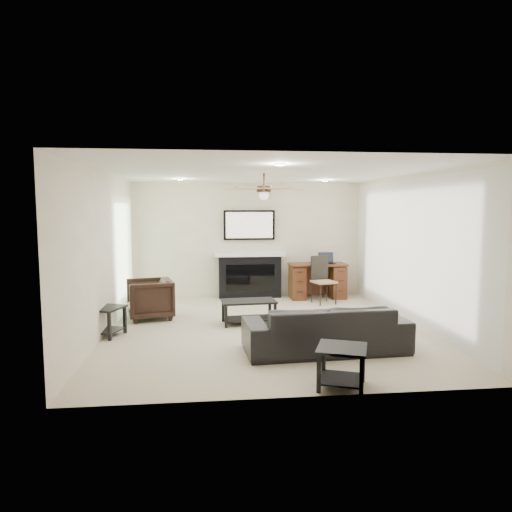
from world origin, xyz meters
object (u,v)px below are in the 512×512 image
Objects in this scene: armchair at (150,299)px; fireplace_unit at (250,254)px; coffee_table at (249,312)px; desk at (317,281)px; sofa at (325,328)px.

fireplace_unit is (1.94, 1.72, 0.60)m from armchair.
desk reaches higher than coffee_table.
desk is (0.78, 3.61, 0.06)m from sofa.
armchair is 0.64× the size of desk.
sofa reaches higher than coffee_table.
fireplace_unit is at bearing 118.49° from armchair.
desk is at bearing -9.93° from fireplace_unit.
sofa is 3.97m from fireplace_unit.
coffee_table is at bearing -96.03° from fireplace_unit.
armchair reaches higher than coffee_table.
fireplace_unit reaches higher than desk.
fireplace_unit is at bearing 79.58° from coffee_table.
sofa is 3.70m from desk.
sofa is 2.84× the size of armchair.
fireplace_unit is at bearing -83.62° from sofa.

